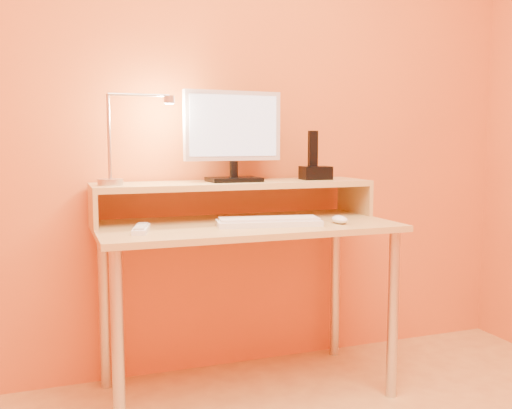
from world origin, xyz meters
name	(u,v)px	position (x,y,z in m)	size (l,w,h in m)	color
wall_back	(222,97)	(0.00, 1.50, 1.25)	(3.00, 0.04, 2.50)	orange
desk_leg_fl	(118,348)	(-0.55, 0.93, 0.35)	(0.04, 0.04, 0.69)	#BDBDBD
desk_leg_fr	(393,315)	(0.55, 0.93, 0.35)	(0.04, 0.04, 0.69)	#BDBDBD
desk_leg_bl	(104,308)	(-0.55, 1.43, 0.35)	(0.04, 0.04, 0.69)	#BDBDBD
desk_leg_br	(335,286)	(0.55, 1.43, 0.35)	(0.04, 0.04, 0.69)	#BDBDBD
desk_lower	(246,226)	(0.00, 1.18, 0.71)	(1.20, 0.60, 0.03)	tan
shelf_riser_left	(93,208)	(-0.59, 1.33, 0.79)	(0.02, 0.30, 0.14)	tan
shelf_riser_right	(354,198)	(0.59, 1.33, 0.79)	(0.02, 0.30, 0.14)	tan
desk_shelf	(234,184)	(0.00, 1.33, 0.87)	(1.20, 0.30, 0.03)	tan
monitor_foot	(234,179)	(0.00, 1.33, 0.89)	(0.22, 0.16, 0.02)	black
monitor_neck	(234,169)	(0.00, 1.33, 0.93)	(0.04, 0.04, 0.07)	black
monitor_panel	(233,126)	(0.00, 1.34, 1.12)	(0.43, 0.04, 0.30)	silver
monitor_back	(231,126)	(0.00, 1.36, 1.12)	(0.39, 0.01, 0.25)	black
monitor_screen	(234,126)	(0.00, 1.32, 1.12)	(0.39, 0.00, 0.26)	silver
lamp_base	(110,182)	(-0.52, 1.30, 0.89)	(0.10, 0.10, 0.03)	#BDBDBD
lamp_post	(109,137)	(-0.52, 1.30, 1.07)	(0.01, 0.01, 0.33)	#BDBDBD
lamp_arm	(139,95)	(-0.40, 1.30, 1.24)	(0.01, 0.01, 0.24)	#BDBDBD
lamp_head	(169,99)	(-0.28, 1.30, 1.22)	(0.04, 0.04, 0.03)	#BDBDBD
lamp_bulb	(169,103)	(-0.28, 1.30, 1.20)	(0.03, 0.03, 0.00)	#FFEAC6
phone_dock	(316,173)	(0.39, 1.33, 0.91)	(0.13, 0.10, 0.06)	black
phone_handset	(313,149)	(0.37, 1.33, 1.02)	(0.04, 0.03, 0.16)	black
phone_led	(330,173)	(0.43, 1.28, 0.91)	(0.01, 0.00, 0.04)	#2737ED
keyboard	(269,223)	(0.06, 1.08, 0.73)	(0.41, 0.13, 0.02)	silver
mouse	(340,219)	(0.35, 1.03, 0.74)	(0.06, 0.10, 0.03)	white
remote_control	(141,229)	(-0.44, 1.10, 0.73)	(0.05, 0.19, 0.02)	silver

